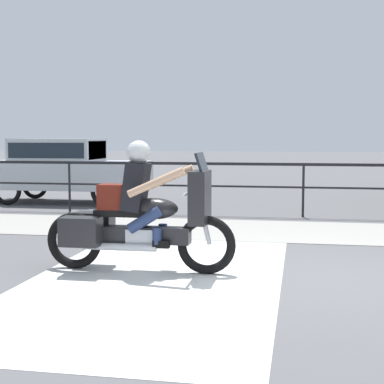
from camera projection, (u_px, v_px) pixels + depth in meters
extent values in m
plane|color=#565659|center=(305.00, 277.00, 6.94)|extent=(120.00, 120.00, 0.00)
cube|color=#99968E|center=(303.00, 232.00, 10.27)|extent=(44.00, 2.40, 0.01)
cube|color=silver|center=(160.00, 275.00, 7.05)|extent=(2.89, 6.00, 0.01)
cube|color=black|center=(304.00, 164.00, 12.06)|extent=(36.00, 0.04, 0.06)
cube|color=black|center=(303.00, 187.00, 12.10)|extent=(36.00, 0.03, 0.04)
cylinder|color=black|center=(70.00, 186.00, 13.03)|extent=(0.05, 0.05, 1.12)
cylinder|color=black|center=(303.00, 190.00, 12.11)|extent=(0.05, 0.05, 1.12)
torus|color=black|center=(206.00, 245.00, 7.08)|extent=(0.71, 0.11, 0.71)
torus|color=black|center=(74.00, 241.00, 7.38)|extent=(0.71, 0.11, 0.71)
cube|color=#232326|center=(139.00, 235.00, 7.22)|extent=(1.28, 0.22, 0.20)
cube|color=silver|center=(142.00, 239.00, 7.22)|extent=(0.34, 0.26, 0.26)
ellipsoid|color=#232326|center=(155.00, 209.00, 7.15)|extent=(0.58, 0.30, 0.26)
cube|color=black|center=(126.00, 213.00, 7.22)|extent=(0.74, 0.28, 0.08)
cube|color=#232326|center=(200.00, 197.00, 7.04)|extent=(0.20, 0.54, 0.64)
cube|color=#1E232B|center=(202.00, 162.00, 6.99)|extent=(0.10, 0.46, 0.24)
cylinder|color=silver|center=(188.00, 193.00, 7.06)|extent=(0.04, 0.70, 0.04)
cylinder|color=silver|center=(119.00, 247.00, 7.11)|extent=(0.92, 0.09, 0.09)
cube|color=#232326|center=(81.00, 232.00, 7.10)|extent=(0.48, 0.28, 0.35)
cube|color=#232326|center=(94.00, 226.00, 7.57)|extent=(0.48, 0.28, 0.35)
cylinder|color=silver|center=(204.00, 221.00, 7.05)|extent=(0.19, 0.06, 0.57)
cube|color=black|center=(136.00, 187.00, 7.17)|extent=(0.32, 0.36, 0.62)
sphere|color=tan|center=(139.00, 154.00, 7.12)|extent=(0.23, 0.23, 0.23)
sphere|color=silver|center=(139.00, 152.00, 7.12)|extent=(0.29, 0.29, 0.29)
cylinder|color=navy|center=(145.00, 220.00, 7.03)|extent=(0.44, 0.13, 0.34)
cylinder|color=navy|center=(157.00, 236.00, 7.02)|extent=(0.11, 0.11, 0.20)
cube|color=black|center=(161.00, 244.00, 7.02)|extent=(0.20, 0.10, 0.09)
cylinder|color=navy|center=(151.00, 217.00, 7.32)|extent=(0.44, 0.13, 0.34)
cylinder|color=navy|center=(163.00, 232.00, 7.31)|extent=(0.11, 0.11, 0.20)
cube|color=black|center=(167.00, 240.00, 7.31)|extent=(0.20, 0.10, 0.09)
cylinder|color=tan|center=(156.00, 182.00, 6.81)|extent=(0.69, 0.09, 0.37)
cylinder|color=tan|center=(167.00, 179.00, 7.40)|extent=(0.69, 0.09, 0.37)
cube|color=maroon|center=(112.00, 197.00, 7.23)|extent=(0.32, 0.27, 0.32)
cube|color=#B7BCC4|center=(68.00, 175.00, 14.77)|extent=(4.03, 1.65, 0.68)
cube|color=#B7BCC4|center=(58.00, 150.00, 14.75)|extent=(2.10, 1.45, 0.57)
cube|color=#19232D|center=(97.00, 150.00, 14.57)|extent=(0.04, 1.28, 0.45)
cube|color=#19232D|center=(58.00, 150.00, 14.75)|extent=(1.93, 1.48, 0.37)
torus|color=black|center=(105.00, 192.00, 13.83)|extent=(0.73, 0.11, 0.73)
torus|color=black|center=(124.00, 186.00, 15.32)|extent=(0.73, 0.11, 0.73)
torus|color=black|center=(7.00, 190.00, 14.28)|extent=(0.73, 0.11, 0.73)
torus|color=black|center=(35.00, 185.00, 15.76)|extent=(0.73, 0.11, 0.73)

